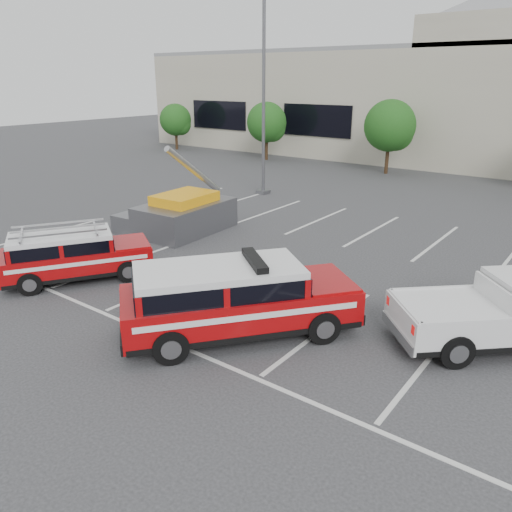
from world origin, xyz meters
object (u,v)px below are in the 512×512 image
(convention_building, at_px, (512,98))
(light_pole_left, at_px, (264,97))
(ladder_suv, at_px, (75,258))
(tree_left, at_px, (268,124))
(fire_chief_suv, at_px, (236,304))
(tree_far_left, at_px, (177,121))
(tree_mid_left, at_px, (391,128))
(utility_rig, at_px, (182,214))

(convention_building, height_order, light_pole_left, convention_building)
(light_pole_left, relative_size, ladder_suv, 2.15)
(tree_left, xyz_separation_m, light_pole_left, (6.91, -10.05, 2.41))
(convention_building, relative_size, fire_chief_suv, 10.29)
(tree_far_left, relative_size, tree_left, 0.90)
(light_pole_left, height_order, fire_chief_suv, light_pole_left)
(convention_building, xyz_separation_m, tree_left, (-15.09, -9.82, -1.95))
(tree_left, distance_m, tree_mid_left, 10.00)
(fire_chief_suv, bearing_deg, tree_left, 162.43)
(tree_far_left, xyz_separation_m, utility_rig, (18.44, -17.96, -1.77))
(light_pole_left, bearing_deg, tree_left, 124.52)
(light_pole_left, distance_m, fire_chief_suv, 16.85)
(convention_building, height_order, tree_mid_left, convention_building)
(fire_chief_suv, xyz_separation_m, utility_rig, (-7.52, 5.62, -0.10))
(tree_mid_left, height_order, light_pole_left, light_pole_left)
(tree_far_left, distance_m, fire_chief_suv, 35.11)
(tree_far_left, bearing_deg, tree_mid_left, 0.00)
(light_pole_left, height_order, ladder_suv, light_pole_left)
(tree_left, relative_size, tree_mid_left, 0.91)
(convention_building, distance_m, utility_rig, 28.84)
(ladder_suv, bearing_deg, tree_mid_left, 120.70)
(tree_left, bearing_deg, light_pole_left, -55.48)
(tree_far_left, relative_size, fire_chief_suv, 0.68)
(fire_chief_suv, xyz_separation_m, ladder_suv, (-6.44, -0.26, -0.12))
(tree_mid_left, bearing_deg, ladder_suv, -91.15)
(tree_mid_left, relative_size, light_pole_left, 0.47)
(light_pole_left, bearing_deg, tree_mid_left, 72.90)
(tree_far_left, xyz_separation_m, fire_chief_suv, (25.96, -23.58, -1.67))
(fire_chief_suv, distance_m, utility_rig, 9.39)
(tree_left, relative_size, utility_rig, 0.99)
(tree_left, distance_m, light_pole_left, 12.43)
(tree_far_left, bearing_deg, utility_rig, -44.24)
(convention_building, relative_size, utility_rig, 13.46)
(tree_far_left, distance_m, ladder_suv, 30.87)
(convention_building, bearing_deg, ladder_suv, -99.39)
(light_pole_left, height_order, utility_rig, light_pole_left)
(utility_rig, bearing_deg, ladder_suv, -82.66)
(tree_left, bearing_deg, convention_building, 33.05)
(light_pole_left, relative_size, fire_chief_suv, 1.76)
(convention_building, relative_size, light_pole_left, 5.86)
(convention_building, distance_m, tree_far_left, 27.03)
(tree_mid_left, bearing_deg, tree_far_left, -180.00)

